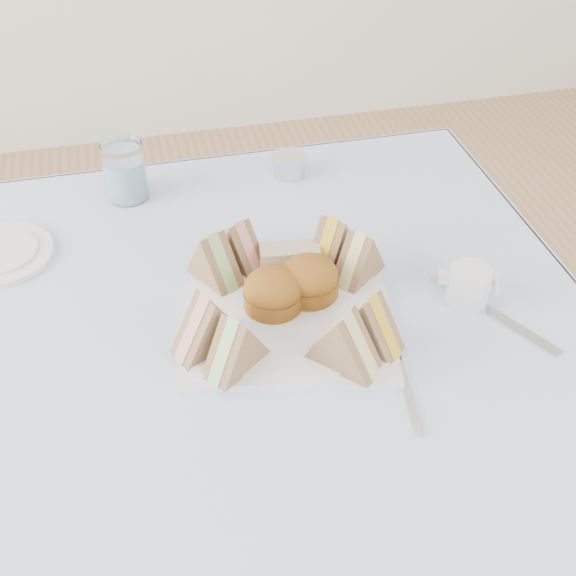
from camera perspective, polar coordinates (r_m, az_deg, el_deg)
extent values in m
cube|color=brown|center=(1.25, -3.06, -17.26)|extent=(0.90, 0.90, 0.74)
cube|color=#99A9D5|center=(0.96, -3.83, -5.34)|extent=(1.02, 1.02, 0.01)
cube|color=silver|center=(1.00, 0.00, -1.90)|extent=(0.33, 0.33, 0.01)
cylinder|color=brown|center=(0.98, -1.18, -0.28)|extent=(0.10, 0.10, 0.06)
cylinder|color=brown|center=(1.01, 1.68, 0.72)|extent=(0.09, 0.09, 0.06)
cube|color=tan|center=(1.05, 0.15, 2.33)|extent=(0.09, 0.05, 0.04)
cylinder|color=silver|center=(1.19, -21.82, 2.48)|extent=(0.17, 0.17, 0.01)
cylinder|color=white|center=(1.25, -12.77, 9.02)|extent=(0.08, 0.08, 0.10)
cylinder|color=silver|center=(1.29, 0.09, 9.57)|extent=(0.08, 0.08, 0.04)
cube|color=silver|center=(1.05, 15.88, -1.97)|extent=(0.11, 0.20, 0.00)
cube|color=silver|center=(0.94, 9.04, -6.90)|extent=(0.04, 0.19, 0.00)
cylinder|color=silver|center=(1.05, 14.09, 0.23)|extent=(0.08, 0.08, 0.05)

